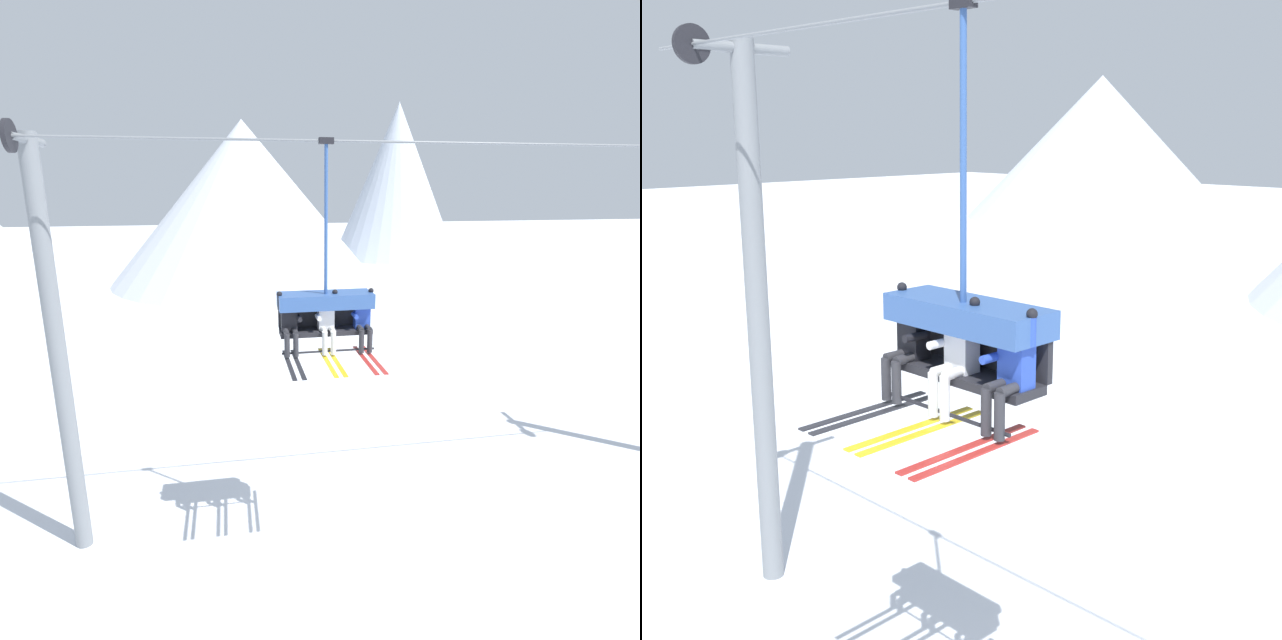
% 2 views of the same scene
% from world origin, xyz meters
% --- Properties ---
extents(mountain_peak_west, '(23.42, 23.42, 12.18)m').
position_xyz_m(mountain_peak_west, '(-38.03, 53.14, 6.09)').
color(mountain_peak_west, silver).
rests_on(mountain_peak_west, ground_plane).
extents(lift_tower_near, '(0.36, 1.88, 9.07)m').
position_xyz_m(lift_tower_near, '(-6.92, -0.02, 4.70)').
color(lift_tower_near, slate).
rests_on(lift_tower_near, ground_plane).
extents(chairlift_chair, '(1.95, 0.74, 4.16)m').
position_xyz_m(chairlift_chair, '(-1.44, -0.73, 5.60)').
color(chairlift_chair, '#232328').
extents(skier_black, '(0.48, 1.70, 1.34)m').
position_xyz_m(skier_black, '(-2.20, -0.94, 5.28)').
color(skier_black, black).
extents(skier_white, '(0.48, 1.70, 1.34)m').
position_xyz_m(skier_white, '(-1.43, -0.94, 5.28)').
color(skier_white, silver).
extents(skier_blue, '(0.48, 1.70, 1.34)m').
position_xyz_m(skier_blue, '(-0.67, -0.94, 5.28)').
color(skier_blue, '#2847B7').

